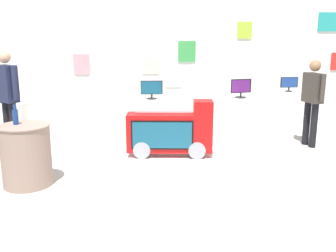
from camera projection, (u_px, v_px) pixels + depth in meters
name	position (u px, v px, depth m)	size (l,w,h in m)	color
ground_plane	(162.00, 176.00, 5.40)	(30.00, 30.00, 0.00)	#B2ADA3
back_wall_display	(165.00, 54.00, 9.56)	(10.72, 0.13, 3.08)	silver
main_display_pedestal	(170.00, 164.00, 5.47)	(1.71, 1.71, 0.28)	white
novelty_firetruck_tv	(171.00, 133.00, 5.36)	(1.21, 0.39, 0.80)	gray
display_pedestal_left_rear	(240.00, 115.00, 7.80)	(0.82, 0.82, 0.74)	white
tv_on_left_rear	(241.00, 88.00, 7.67)	(0.43, 0.22, 0.38)	black
display_pedestal_center_rear	(5.00, 121.00, 7.25)	(0.90, 0.90, 0.74)	white
tv_on_center_rear	(2.00, 94.00, 7.12)	(0.38, 0.18, 0.32)	black
display_pedestal_right_rear	(287.00, 107.00, 8.69)	(0.79, 0.79, 0.74)	white
tv_on_right_rear	(289.00, 83.00, 8.56)	(0.40, 0.16, 0.33)	black
display_pedestal_far_right	(152.00, 117.00, 7.65)	(0.76, 0.76, 0.74)	white
tv_on_far_right	(152.00, 89.00, 7.51)	(0.44, 0.21, 0.37)	black
side_table_round	(26.00, 155.00, 5.00)	(0.67, 0.67, 0.82)	gray
bottle_on_side_table	(16.00, 116.00, 4.92)	(0.07, 0.07, 0.27)	navy
shopper_browsing_near_truck	(8.00, 96.00, 6.07)	(0.46, 0.39, 1.74)	black
shopper_browsing_rear	(313.00, 97.00, 6.72)	(0.31, 0.54, 1.56)	black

